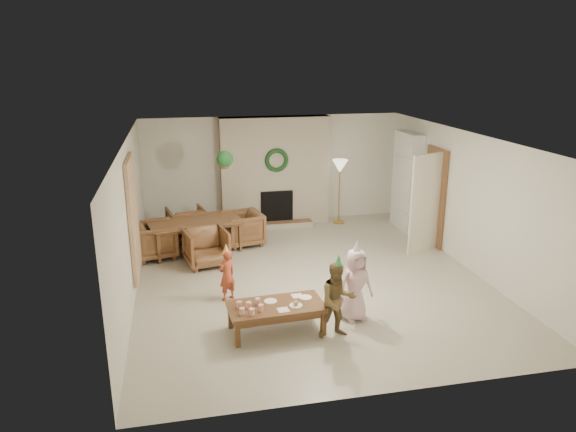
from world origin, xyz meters
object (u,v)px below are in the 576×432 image
object	(u,v)px
dining_chair_near	(206,247)
child_plaid	(337,300)
child_red	(227,275)
dining_chair_left	(156,240)
coffee_table_top	(276,307)
child_pink	(355,285)
dining_table	(196,236)
dining_chair_right	(243,228)
dining_chair_far	(187,224)

from	to	relation	value
dining_chair_near	child_plaid	bearing A→B (deg)	-73.89
child_red	dining_chair_left	bearing A→B (deg)	-94.52
coffee_table_top	child_pink	size ratio (longest dim) A/B	1.22
dining_table	coffee_table_top	xyz separation A→B (m)	(0.99, -3.53, 0.07)
dining_chair_near	child_red	bearing A→B (deg)	-93.45
coffee_table_top	child_pink	xyz separation A→B (m)	(1.22, 0.13, 0.17)
coffee_table_top	child_plaid	distance (m)	0.88
child_red	child_plaid	xyz separation A→B (m)	(1.40, -1.49, 0.13)
dining_table	child_red	world-z (taller)	child_red
dining_chair_right	coffee_table_top	bearing A→B (deg)	-11.77
dining_chair_far	child_plaid	xyz separation A→B (m)	(1.96, -4.63, 0.20)
dining_chair_right	child_red	xyz separation A→B (m)	(-0.58, -2.56, 0.07)
dining_table	coffee_table_top	world-z (taller)	dining_table
dining_chair_far	child_pink	bearing A→B (deg)	107.60
dining_chair_left	coffee_table_top	size ratio (longest dim) A/B	0.57
dining_chair_near	child_red	world-z (taller)	child_red
dining_table	coffee_table_top	distance (m)	3.67
dining_chair_far	dining_chair_near	bearing A→B (deg)	90.00
dining_chair_left	dining_table	bearing A→B (deg)	-90.00
dining_chair_far	dining_chair_right	bearing A→B (deg)	141.34
child_red	dining_table	bearing A→B (deg)	-113.23
dining_chair_far	coffee_table_top	world-z (taller)	dining_chair_far
dining_chair_near	dining_chair_far	world-z (taller)	same
child_pink	dining_chair_left	bearing A→B (deg)	119.39
dining_chair_left	coffee_table_top	world-z (taller)	dining_chair_left
dining_chair_left	child_pink	xyz separation A→B (m)	(2.99, -3.24, 0.21)
dining_table	child_red	size ratio (longest dim) A/B	2.13
dining_chair_far	child_plaid	world-z (taller)	child_plaid
coffee_table_top	child_red	world-z (taller)	child_red
dining_chair_far	coffee_table_top	distance (m)	4.47
dining_table	dining_chair_right	world-z (taller)	dining_chair_right
dining_chair_left	child_red	distance (m)	2.49
dining_chair_far	child_red	size ratio (longest dim) A/B	0.91
dining_chair_left	dining_chair_right	world-z (taller)	same
dining_chair_left	child_plaid	xyz separation A→B (m)	(2.58, -3.68, 0.20)
dining_table	dining_chair_right	size ratio (longest dim) A/B	2.34
coffee_table_top	child_red	distance (m)	1.32
dining_chair_far	child_pink	xyz separation A→B (m)	(2.37, -4.19, 0.21)
dining_chair_right	coffee_table_top	world-z (taller)	dining_chair_right
child_plaid	child_pink	bearing A→B (deg)	44.18
dining_chair_far	child_red	world-z (taller)	child_red
coffee_table_top	dining_chair_left	bearing A→B (deg)	113.98
dining_chair_right	child_pink	bearing A→B (deg)	6.89
dining_table	dining_chair_left	world-z (taller)	dining_chair_left
child_red	child_pink	world-z (taller)	child_pink
dining_chair_near	dining_chair_left	world-z (taller)	same
dining_chair_right	child_plaid	xyz separation A→B (m)	(0.82, -4.05, 0.20)
dining_table	dining_chair_right	xyz separation A→B (m)	(0.98, 0.21, 0.03)
dining_chair_near	dining_chair_left	xyz separation A→B (m)	(-0.95, 0.62, 0.00)
coffee_table_top	child_red	xyz separation A→B (m)	(-0.59, 1.18, 0.04)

